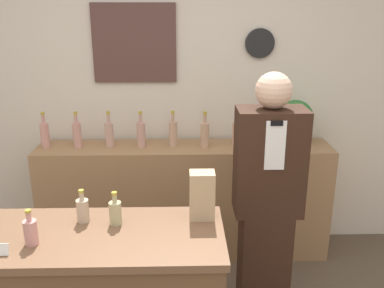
{
  "coord_description": "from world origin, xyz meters",
  "views": [
    {
      "loc": [
        0.11,
        -1.47,
        2.02
      ],
      "look_at": [
        0.17,
        1.08,
        1.18
      ],
      "focal_mm": 40.0,
      "sensor_mm": 36.0,
      "label": 1
    }
  ],
  "objects": [
    {
      "name": "counter_bottle_1",
      "position": [
        -0.61,
        0.34,
        1.0
      ],
      "size": [
        0.06,
        0.06,
        0.18
      ],
      "color": "tan",
      "rests_on": "display_counter"
    },
    {
      "name": "potted_plant",
      "position": [
        1.01,
        1.78,
        1.14
      ],
      "size": [
        0.28,
        0.28,
        0.36
      ],
      "color": "#9E998E",
      "rests_on": "back_shelf"
    },
    {
      "name": "paper_bag",
      "position": [
        0.21,
        0.58,
        1.06
      ],
      "size": [
        0.13,
        0.1,
        0.26
      ],
      "color": "tan",
      "rests_on": "display_counter"
    },
    {
      "name": "shopkeeper",
      "position": [
        0.64,
        0.96,
        0.82
      ],
      "size": [
        0.42,
        0.26,
        1.65
      ],
      "color": "#331E14",
      "rests_on": "ground_plane"
    },
    {
      "name": "counter_bottle_2",
      "position": [
        -0.41,
        0.55,
        1.0
      ],
      "size": [
        0.06,
        0.06,
        0.18
      ],
      "color": "tan",
      "rests_on": "display_counter"
    },
    {
      "name": "shelf_bottle_7",
      "position": [
        0.79,
        1.75,
        1.05
      ],
      "size": [
        0.07,
        0.07,
        0.29
      ],
      "color": "tan",
      "rests_on": "back_shelf"
    },
    {
      "name": "counter_bottle_3",
      "position": [
        -0.24,
        0.52,
        1.0
      ],
      "size": [
        0.06,
        0.06,
        0.18
      ],
      "color": "tan",
      "rests_on": "display_counter"
    },
    {
      "name": "shelf_bottle_4",
      "position": [
        0.04,
        1.76,
        1.05
      ],
      "size": [
        0.07,
        0.07,
        0.29
      ],
      "color": "tan",
      "rests_on": "back_shelf"
    },
    {
      "name": "back_wall",
      "position": [
        -0.0,
        2.0,
        1.35
      ],
      "size": [
        5.2,
        0.09,
        2.7
      ],
      "color": "beige",
      "rests_on": "ground_plane"
    },
    {
      "name": "shelf_bottle_6",
      "position": [
        0.54,
        1.74,
        1.05
      ],
      "size": [
        0.07,
        0.07,
        0.29
      ],
      "color": "tan",
      "rests_on": "back_shelf"
    },
    {
      "name": "shelf_bottle_3",
      "position": [
        -0.21,
        1.75,
        1.05
      ],
      "size": [
        0.07,
        0.07,
        0.29
      ],
      "color": "tan",
      "rests_on": "back_shelf"
    },
    {
      "name": "shelf_bottle_5",
      "position": [
        0.29,
        1.73,
        1.05
      ],
      "size": [
        0.07,
        0.07,
        0.29
      ],
      "color": "tan",
      "rests_on": "back_shelf"
    },
    {
      "name": "shelf_bottle_0",
      "position": [
        -0.96,
        1.75,
        1.05
      ],
      "size": [
        0.07,
        0.07,
        0.29
      ],
      "color": "tan",
      "rests_on": "back_shelf"
    },
    {
      "name": "shelf_bottle_2",
      "position": [
        -0.46,
        1.75,
        1.05
      ],
      "size": [
        0.07,
        0.07,
        0.29
      ],
      "color": "tan",
      "rests_on": "back_shelf"
    },
    {
      "name": "shelf_bottle_1",
      "position": [
        -0.71,
        1.75,
        1.05
      ],
      "size": [
        0.07,
        0.07,
        0.29
      ],
      "color": "tan",
      "rests_on": "back_shelf"
    },
    {
      "name": "back_shelf",
      "position": [
        0.13,
        1.74,
        0.47
      ],
      "size": [
        2.34,
        0.39,
        0.94
      ],
      "color": "#9E754C",
      "rests_on": "ground_plane"
    }
  ]
}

